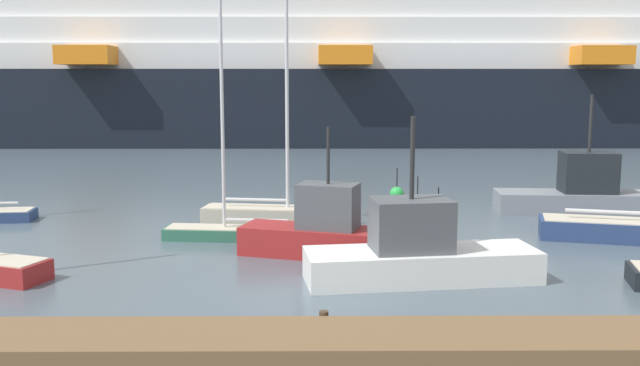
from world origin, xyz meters
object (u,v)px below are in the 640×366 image
Objects in this scene: sailboat_4 at (638,224)px; fishing_boat_0 at (323,231)px; channel_buoy_1 at (438,217)px; sailboat_5 at (276,210)px; fishing_boat_1 at (581,192)px; channel_buoy_0 at (417,199)px; cruise_ship at (227,76)px; fishing_boat_2 at (419,253)px; channel_buoy_2 at (397,193)px; sailboat_0 at (235,228)px.

fishing_boat_0 is (-12.57, -2.26, 0.23)m from sailboat_4.
channel_buoy_1 is (5.24, 5.94, -0.64)m from fishing_boat_0.
fishing_boat_0 is at bearing -63.66° from sailboat_5.
fishing_boat_0 is 3.73× the size of channel_buoy_1.
channel_buoy_0 is at bearing 168.98° from fishing_boat_1.
channel_buoy_0 is 0.01× the size of cruise_ship.
channel_buoy_0 is at bearing 40.58° from sailboat_5.
fishing_boat_0 is 4.41m from fishing_boat_2.
channel_buoy_2 is 41.19m from cruise_ship.
sailboat_4 is at bearing -65.48° from cruise_ship.
channel_buoy_1 is (-7.37, -2.52, -0.69)m from fishing_boat_1.
fishing_boat_1 is 9.23m from channel_buoy_2.
sailboat_4 is 11.00m from fishing_boat_2.
sailboat_4 is at bearing -48.84° from channel_buoy_2.
fishing_boat_0 is 4.08× the size of channel_buoy_0.
channel_buoy_1 is (7.26, -0.16, -0.27)m from sailboat_5.
fishing_boat_1 is at bearing -22.31° from channel_buoy_2.
sailboat_4 is 12.89m from channel_buoy_2.
fishing_boat_1 reaches higher than channel_buoy_2.
fishing_boat_0 is 7.95m from channel_buoy_1.
cruise_ship is at bearing 118.08° from fishing_boat_0.
sailboat_4 is 8.29× the size of channel_buoy_2.
sailboat_5 is (-14.58, 3.84, -0.13)m from sailboat_4.
cruise_ship is (-22.18, 48.01, 6.09)m from sailboat_4.
channel_buoy_2 is (-8.48, 9.70, -0.32)m from sailboat_4.
sailboat_5 is 1.40× the size of fishing_boat_1.
sailboat_0 reaches higher than channel_buoy_2.
fishing_boat_1 reaches higher than fishing_boat_2.
channel_buoy_0 is 42.80m from cruise_ship.
channel_buoy_0 is at bearing -131.23° from sailboat_0.
cruise_ship is at bearing -76.62° from sailboat_0.
sailboat_0 is 0.66× the size of sailboat_4.
channel_buoy_1 is at bearing -86.90° from channel_buoy_0.
cruise_ship is (-13.70, 38.31, 6.41)m from channel_buoy_2.
channel_buoy_0 is at bearing 147.28° from sailboat_4.
fishing_boat_0 is 3.45× the size of channel_buoy_2.
sailboat_4 reaches higher than fishing_boat_1.
channel_buoy_2 is at bearing 100.86° from channel_buoy_1.
fishing_boat_0 reaches higher than channel_buoy_2.
sailboat_4 reaches higher than channel_buoy_1.
sailboat_5 is at bearing 125.56° from fishing_boat_0.
channel_buoy_2 is at bearing 88.38° from fishing_boat_0.
fishing_boat_1 is 1.04× the size of fishing_boat_2.
fishing_boat_0 is at bearing 147.95° from sailboat_0.
sailboat_4 is at bearing 27.43° from fishing_boat_0.
channel_buoy_2 is (-8.52, 3.50, -0.60)m from fishing_boat_1.
channel_buoy_1 is at bearing 6.81° from sailboat_5.
fishing_boat_2 reaches higher than fishing_boat_0.
sailboat_0 is 6.49× the size of channel_buoy_0.
fishing_boat_2 is at bearing -98.15° from channel_buoy_0.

